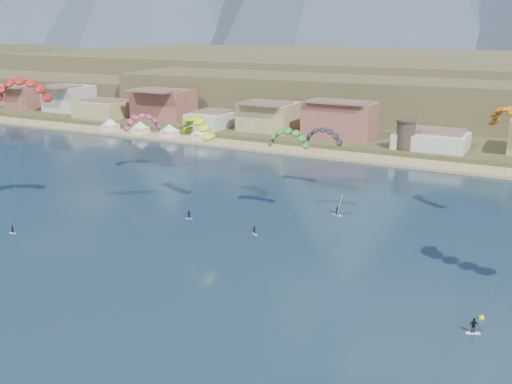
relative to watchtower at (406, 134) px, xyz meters
The scene contains 14 objects.
ground 114.29m from the watchtower, 92.51° to the right, with size 2400.00×2400.00×0.00m, color black.
beach 11.25m from the watchtower, 122.01° to the right, with size 2200.00×12.00×0.90m.
foothills 119.77m from the watchtower, 81.65° to the left, with size 940.00×210.00×18.00m.
town 45.73m from the watchtower, 169.92° to the left, with size 400.00×24.00×12.00m.
watchtower is the anchor object (origin of this frame).
beach_tents 81.69m from the watchtower, behind, with size 43.40×6.40×5.00m.
kitesurfer_red 101.79m from the watchtower, 122.09° to the right, with size 12.05×15.71×28.46m.
kitesurfer_yellow 70.78m from the watchtower, 112.98° to the right, with size 11.00×13.98×20.25m.
kitesurfer_green 65.08m from the watchtower, 96.68° to the right, with size 8.87×14.61×19.66m.
distant_kite_pink 72.88m from the watchtower, 139.14° to the right, with size 9.09×9.57×16.75m.
distant_kite_dark 43.50m from the watchtower, 101.69° to the right, with size 9.35×6.24×16.15m.
distant_kite_orange 60.27m from the watchtower, 59.64° to the right, with size 8.97×9.06×23.70m.
windsurfer 58.88m from the watchtower, 88.89° to the right, with size 2.32×2.57×3.98m.
buoy 95.74m from the watchtower, 70.57° to the right, with size 0.79×0.79×0.79m.
Camera 1 is at (42.11, -49.56, 36.64)m, focal length 41.15 mm.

